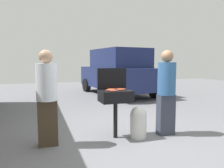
{
  "coord_description": "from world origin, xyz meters",
  "views": [
    {
      "loc": [
        -1.57,
        -3.78,
        1.48
      ],
      "look_at": [
        -0.09,
        0.63,
        1.0
      ],
      "focal_mm": 35.05,
      "sensor_mm": 36.0,
      "label": 1
    }
  ],
  "objects_px": {
    "hot_dog_8": "(110,90)",
    "person_left": "(47,94)",
    "hot_dog_2": "(112,90)",
    "person_right": "(166,89)",
    "hot_dog_1": "(122,89)",
    "propane_tank": "(138,121)",
    "hot_dog_7": "(117,89)",
    "hot_dog_4": "(121,90)",
    "hot_dog_3": "(114,91)",
    "hot_dog_6": "(111,89)",
    "hot_dog_9": "(121,90)",
    "hot_dog_5": "(119,89)",
    "parked_minivan": "(118,72)",
    "hot_dog_0": "(109,90)",
    "bbq_grill": "(115,98)"
  },
  "relations": [
    {
      "from": "hot_dog_3",
      "to": "hot_dog_4",
      "type": "distance_m",
      "value": 0.22
    },
    {
      "from": "hot_dog_7",
      "to": "person_right",
      "type": "xyz_separation_m",
      "value": [
        0.99,
        -0.18,
        -0.02
      ]
    },
    {
      "from": "hot_dog_4",
      "to": "hot_dog_2",
      "type": "bearing_deg",
      "value": -165.84
    },
    {
      "from": "person_left",
      "to": "hot_dog_6",
      "type": "bearing_deg",
      "value": 17.1
    },
    {
      "from": "hot_dog_2",
      "to": "hot_dog_9",
      "type": "bearing_deg",
      "value": 3.98
    },
    {
      "from": "hot_dog_2",
      "to": "person_right",
      "type": "xyz_separation_m",
      "value": [
        1.12,
        -0.08,
        -0.02
      ]
    },
    {
      "from": "hot_dog_5",
      "to": "hot_dog_8",
      "type": "xyz_separation_m",
      "value": [
        -0.22,
        -0.11,
        0.0
      ]
    },
    {
      "from": "parked_minivan",
      "to": "hot_dog_2",
      "type": "bearing_deg",
      "value": 60.38
    },
    {
      "from": "hot_dog_3",
      "to": "propane_tank",
      "type": "xyz_separation_m",
      "value": [
        0.51,
        0.0,
        -0.62
      ]
    },
    {
      "from": "propane_tank",
      "to": "person_right",
      "type": "relative_size",
      "value": 0.36
    },
    {
      "from": "hot_dog_4",
      "to": "hot_dog_8",
      "type": "distance_m",
      "value": 0.2
    },
    {
      "from": "propane_tank",
      "to": "hot_dog_7",
      "type": "bearing_deg",
      "value": 155.68
    },
    {
      "from": "hot_dog_3",
      "to": "propane_tank",
      "type": "distance_m",
      "value": 0.8
    },
    {
      "from": "hot_dog_2",
      "to": "propane_tank",
      "type": "distance_m",
      "value": 0.81
    },
    {
      "from": "hot_dog_2",
      "to": "person_left",
      "type": "height_order",
      "value": "person_left"
    },
    {
      "from": "hot_dog_2",
      "to": "propane_tank",
      "type": "relative_size",
      "value": 0.21
    },
    {
      "from": "hot_dog_1",
      "to": "hot_dog_3",
      "type": "distance_m",
      "value": 0.32
    },
    {
      "from": "hot_dog_5",
      "to": "hot_dog_6",
      "type": "distance_m",
      "value": 0.16
    },
    {
      "from": "bbq_grill",
      "to": "person_right",
      "type": "bearing_deg",
      "value": -7.97
    },
    {
      "from": "hot_dog_8",
      "to": "parked_minivan",
      "type": "relative_size",
      "value": 0.03
    },
    {
      "from": "hot_dog_2",
      "to": "hot_dog_7",
      "type": "bearing_deg",
      "value": 37.11
    },
    {
      "from": "hot_dog_3",
      "to": "person_left",
      "type": "bearing_deg",
      "value": 173.23
    },
    {
      "from": "hot_dog_2",
      "to": "parked_minivan",
      "type": "xyz_separation_m",
      "value": [
        2.06,
        5.29,
        0.08
      ]
    },
    {
      "from": "hot_dog_2",
      "to": "parked_minivan",
      "type": "relative_size",
      "value": 0.03
    },
    {
      "from": "hot_dog_3",
      "to": "parked_minivan",
      "type": "xyz_separation_m",
      "value": [
        2.06,
        5.37,
        0.08
      ]
    },
    {
      "from": "person_left",
      "to": "hot_dog_8",
      "type": "bearing_deg",
      "value": 13.14
    },
    {
      "from": "hot_dog_3",
      "to": "hot_dog_1",
      "type": "bearing_deg",
      "value": 39.31
    },
    {
      "from": "bbq_grill",
      "to": "hot_dog_0",
      "type": "xyz_separation_m",
      "value": [
        -0.13,
        -0.03,
        0.16
      ]
    },
    {
      "from": "parked_minivan",
      "to": "propane_tank",
      "type": "bearing_deg",
      "value": 65.57
    },
    {
      "from": "hot_dog_0",
      "to": "propane_tank",
      "type": "relative_size",
      "value": 0.21
    },
    {
      "from": "hot_dog_4",
      "to": "person_right",
      "type": "distance_m",
      "value": 0.94
    },
    {
      "from": "hot_dog_7",
      "to": "hot_dog_4",
      "type": "bearing_deg",
      "value": -44.2
    },
    {
      "from": "hot_dog_2",
      "to": "hot_dog_3",
      "type": "distance_m",
      "value": 0.07
    },
    {
      "from": "person_left",
      "to": "person_right",
      "type": "relative_size",
      "value": 0.99
    },
    {
      "from": "hot_dog_1",
      "to": "propane_tank",
      "type": "height_order",
      "value": "hot_dog_1"
    },
    {
      "from": "hot_dog_1",
      "to": "hot_dog_8",
      "type": "bearing_deg",
      "value": -173.78
    },
    {
      "from": "hot_dog_8",
      "to": "person_left",
      "type": "bearing_deg",
      "value": -178.18
    },
    {
      "from": "person_right",
      "to": "hot_dog_8",
      "type": "bearing_deg",
      "value": -19.01
    },
    {
      "from": "hot_dog_7",
      "to": "hot_dog_5",
      "type": "bearing_deg",
      "value": 54.57
    },
    {
      "from": "hot_dog_1",
      "to": "hot_dog_5",
      "type": "relative_size",
      "value": 1.0
    },
    {
      "from": "hot_dog_4",
      "to": "person_left",
      "type": "bearing_deg",
      "value": 179.22
    },
    {
      "from": "hot_dog_5",
      "to": "parked_minivan",
      "type": "distance_m",
      "value": 5.41
    },
    {
      "from": "bbq_grill",
      "to": "hot_dog_8",
      "type": "xyz_separation_m",
      "value": [
        -0.1,
        0.03,
        0.16
      ]
    },
    {
      "from": "hot_dog_1",
      "to": "hot_dog_4",
      "type": "bearing_deg",
      "value": -129.21
    },
    {
      "from": "hot_dog_2",
      "to": "hot_dog_9",
      "type": "xyz_separation_m",
      "value": [
        0.19,
        0.01,
        0.0
      ]
    },
    {
      "from": "propane_tank",
      "to": "person_right",
      "type": "height_order",
      "value": "person_right"
    },
    {
      "from": "hot_dog_4",
      "to": "person_left",
      "type": "distance_m",
      "value": 1.36
    },
    {
      "from": "hot_dog_1",
      "to": "hot_dog_3",
      "type": "relative_size",
      "value": 1.0
    },
    {
      "from": "propane_tank",
      "to": "hot_dog_3",
      "type": "bearing_deg",
      "value": -179.86
    },
    {
      "from": "hot_dog_2",
      "to": "hot_dog_4",
      "type": "distance_m",
      "value": 0.19
    }
  ]
}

